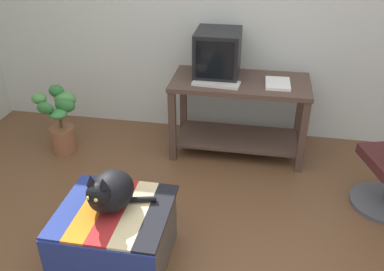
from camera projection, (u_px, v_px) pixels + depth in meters
name	position (u px, v px, depth m)	size (l,w,h in m)	color
desk	(239.00, 105.00, 3.72)	(1.21, 0.59, 0.71)	#4C382D
tv_monitor	(218.00, 54.00, 3.61)	(0.39, 0.43, 0.40)	black
keyboard	(216.00, 83.00, 3.52)	(0.40, 0.15, 0.02)	beige
book	(278.00, 84.00, 3.52)	(0.21, 0.27, 0.02)	white
ottoman_with_blanket	(117.00, 235.00, 2.65)	(0.69, 0.64, 0.42)	#4C4238
cat	(109.00, 191.00, 2.50)	(0.42, 0.39, 0.31)	black
potted_plant	(61.00, 121.00, 3.81)	(0.39, 0.34, 0.63)	brown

